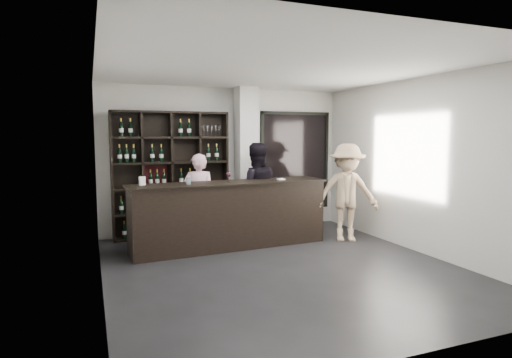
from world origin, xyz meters
name	(u,v)px	position (x,y,z in m)	size (l,w,h in m)	color
floor	(281,268)	(0.00, 0.00, -0.01)	(5.00, 5.50, 0.01)	black
wine_shelf	(171,175)	(-1.15, 2.57, 1.20)	(2.20, 0.35, 2.40)	black
structural_column	(246,160)	(0.35, 2.47, 1.45)	(0.40, 0.40, 2.90)	silver
glass_panel	(295,161)	(1.55, 2.69, 1.40)	(1.60, 0.08, 2.10)	black
tasting_counter	(231,215)	(-0.35, 1.36, 0.58)	(3.49, 0.72, 1.15)	black
taster_pink	(199,198)	(-0.75, 2.00, 0.81)	(0.59, 0.39, 1.62)	beige
taster_black	(255,191)	(0.30, 1.85, 0.91)	(0.88, 0.69, 1.81)	black
customer	(347,193)	(1.80, 1.05, 0.90)	(1.16, 0.67, 1.80)	tan
wine_glass	(229,176)	(-0.38, 1.38, 1.25)	(0.08, 0.08, 0.20)	white
spit_cup	(189,181)	(-1.10, 1.26, 1.20)	(0.08, 0.08, 0.11)	#A7BECB
napkin_stack	(281,179)	(0.61, 1.36, 1.16)	(0.12, 0.12, 0.02)	white
card_stand	(142,181)	(-1.82, 1.39, 1.22)	(0.09, 0.05, 0.14)	white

